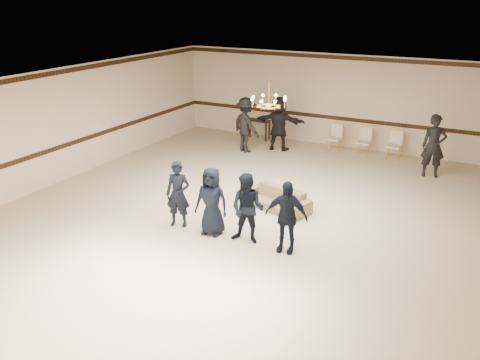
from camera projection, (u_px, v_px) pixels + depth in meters
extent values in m
cube|color=beige|center=(250.00, 217.00, 12.67)|extent=(12.00, 14.00, 0.01)
cube|color=#36261E|center=(250.00, 86.00, 11.57)|extent=(12.00, 14.00, 0.01)
cube|color=beige|center=(341.00, 101.00, 17.94)|extent=(12.00, 0.01, 3.20)
cube|color=beige|center=(61.00, 125.00, 14.74)|extent=(0.01, 14.00, 3.20)
cube|color=black|center=(340.00, 118.00, 18.13)|extent=(12.00, 0.02, 0.14)
cube|color=black|center=(344.00, 58.00, 17.41)|extent=(12.00, 0.02, 0.14)
imported|color=black|center=(178.00, 194.00, 11.97)|extent=(0.65, 0.51, 1.57)
imported|color=black|center=(212.00, 201.00, 11.58)|extent=(0.82, 0.59, 1.57)
imported|color=black|center=(248.00, 209.00, 11.19)|extent=(0.82, 0.67, 1.57)
imported|color=black|center=(286.00, 217.00, 10.79)|extent=(0.96, 0.49, 1.57)
imported|color=#7F7854|center=(276.00, 199.00, 13.09)|extent=(1.93, 1.17, 0.53)
imported|color=black|center=(246.00, 125.00, 17.53)|extent=(1.39, 1.15, 1.86)
imported|color=black|center=(279.00, 123.00, 17.72)|extent=(1.78, 0.74, 1.86)
imported|color=black|center=(434.00, 146.00, 15.16)|extent=(0.76, 0.59, 1.86)
cube|color=black|center=(258.00, 129.00, 19.19)|extent=(0.88, 0.38, 0.74)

